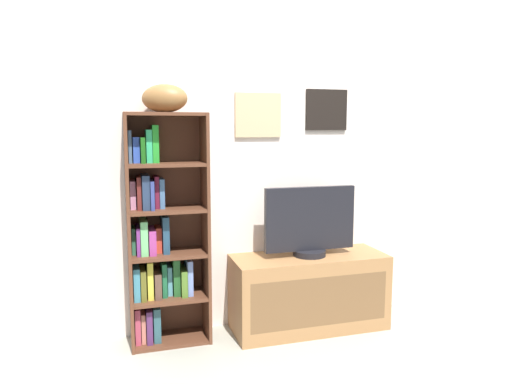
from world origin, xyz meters
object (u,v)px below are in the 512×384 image
at_px(bookshelf, 160,239).
at_px(football, 165,98).
at_px(television, 310,223).
at_px(tv_stand, 309,292).

xyz_separation_m(bookshelf, football, (0.05, -0.03, 0.87)).
distance_m(bookshelf, television, 0.99).
distance_m(football, television, 1.23).
relative_size(bookshelf, television, 2.32).
distance_m(bookshelf, tv_stand, 1.07).
bearing_deg(television, tv_stand, -90.00).
xyz_separation_m(bookshelf, tv_stand, (0.98, -0.10, -0.42)).
relative_size(football, television, 0.45).
height_order(bookshelf, football, football).
bearing_deg(television, football, 176.01).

